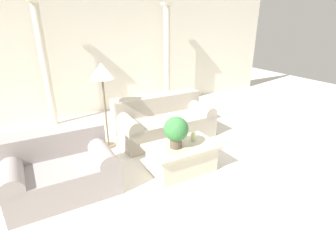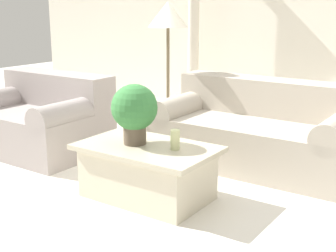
% 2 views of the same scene
% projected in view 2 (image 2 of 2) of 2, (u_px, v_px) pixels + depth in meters
% --- Properties ---
extents(ground_plane, '(16.00, 16.00, 0.00)m').
position_uv_depth(ground_plane, '(180.00, 184.00, 4.15)').
color(ground_plane, silver).
extents(wall_back, '(10.00, 0.06, 3.20)m').
position_uv_depth(wall_back, '(307.00, 0.00, 6.21)').
color(wall_back, silver).
rests_on(wall_back, ground_plane).
extents(sofa_long, '(1.91, 0.99, 0.82)m').
position_uv_depth(sofa_long, '(257.00, 130.00, 4.62)').
color(sofa_long, '#ADA393').
rests_on(sofa_long, ground_plane).
extents(loveseat, '(1.41, 0.99, 0.82)m').
position_uv_depth(loveseat, '(41.00, 119.00, 5.07)').
color(loveseat, '#A09592').
rests_on(loveseat, ground_plane).
extents(coffee_table, '(1.11, 0.69, 0.44)m').
position_uv_depth(coffee_table, '(147.00, 171.00, 3.80)').
color(coffee_table, beige).
rests_on(coffee_table, ground_plane).
extents(potted_plant, '(0.38, 0.38, 0.49)m').
position_uv_depth(potted_plant, '(134.00, 110.00, 3.74)').
color(potted_plant, brown).
rests_on(potted_plant, coffee_table).
extents(pillar_candle, '(0.07, 0.07, 0.16)m').
position_uv_depth(pillar_candle, '(175.00, 140.00, 3.63)').
color(pillar_candle, beige).
rests_on(pillar_candle, coffee_table).
extents(floor_lamp, '(0.44, 0.44, 1.58)m').
position_uv_depth(floor_lamp, '(168.00, 21.00, 5.06)').
color(floor_lamp, brown).
rests_on(floor_lamp, ground_plane).
extents(column_left, '(0.23, 0.23, 2.63)m').
position_uv_depth(column_left, '(194.00, 19.00, 6.84)').
color(column_left, beige).
rests_on(column_left, ground_plane).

